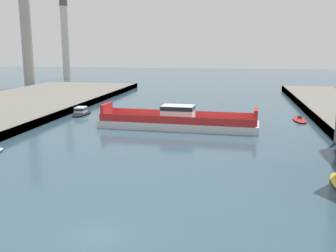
# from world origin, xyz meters

# --- Properties ---
(ground_plane) EXTENTS (400.00, 400.00, 0.00)m
(ground_plane) POSITION_xyz_m (0.00, 0.00, 0.00)
(ground_plane) COLOR #385666
(chain_ferry) EXTENTS (23.66, 6.82, 3.37)m
(chain_ferry) POSITION_xyz_m (-0.01, 33.89, 1.04)
(chain_ferry) COLOR silver
(chain_ferry) RESTS_ON ground
(moored_boat_near_left) EXTENTS (2.13, 5.99, 0.87)m
(moored_boat_near_left) POSITION_xyz_m (18.64, 43.02, 0.20)
(moored_boat_near_left) COLOR red
(moored_boat_near_left) RESTS_ON ground
(moored_boat_near_right) EXTENTS (2.55, 6.69, 1.42)m
(moored_boat_near_right) POSITION_xyz_m (-18.61, 42.28, 0.53)
(moored_boat_near_right) COLOR black
(moored_boat_near_right) RESTS_ON ground
(smokestack_distant_a) EXTENTS (2.88, 2.88, 28.58)m
(smokestack_distant_a) POSITION_xyz_m (-55.05, 116.25, 15.29)
(smokestack_distant_a) COLOR beige
(smokestack_distant_a) RESTS_ON ground
(smokestack_distant_b) EXTENTS (3.27, 3.27, 30.41)m
(smokestack_distant_b) POSITION_xyz_m (-52.40, 84.57, 16.22)
(smokestack_distant_b) COLOR #9E998E
(smokestack_distant_b) RESTS_ON ground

